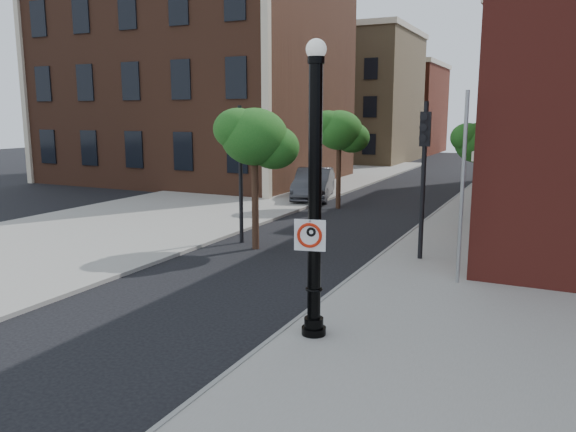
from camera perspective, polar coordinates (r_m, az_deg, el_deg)
The scene contains 16 objects.
ground at distance 12.67m, azimuth -10.22°, elevation -11.19°, with size 120.00×120.00×0.00m, color black.
sidewalk_right at distance 20.03m, azimuth 22.16°, elevation -3.57°, with size 8.00×60.00×0.12m, color gray.
sidewalk_left at distance 32.14m, azimuth -4.45°, elevation 2.17°, with size 10.00×50.00×0.12m, color gray.
curb_edge at distance 20.61m, azimuth 11.16°, elevation -2.59°, with size 0.10×60.00×0.14m, color gray.
victorian_building at distance 40.82m, azimuth -9.10°, elevation 16.03°, with size 18.60×14.60×17.95m.
bg_building_tan_a at distance 56.78m, azimuth 6.30°, elevation 11.68°, with size 12.00×12.00×12.00m, color olive.
bg_building_red at distance 70.11m, azimuth 10.18°, elevation 10.50°, with size 12.00×12.00×10.00m, color maroon.
lamppost at distance 11.15m, azimuth 2.74°, elevation 0.86°, with size 0.51×0.51×6.02m.
no_parking_sign at distance 11.13m, azimuth 2.25°, elevation -1.94°, with size 0.62×0.18×0.64m.
parked_car at distance 30.56m, azimuth 2.64°, elevation 3.27°, with size 1.81×5.19×1.71m, color #333338.
traffic_signal_left at distance 20.02m, azimuth -4.90°, elevation 6.55°, with size 0.40×0.43×4.90m.
traffic_signal_right at distance 17.71m, azimuth 13.66°, elevation 6.00°, with size 0.34×0.42×4.99m.
utility_pole at distance 15.46m, azimuth 17.28°, elevation 2.42°, with size 0.10×0.10×5.21m, color #999999.
street_tree_a at distance 19.03m, azimuth -3.28°, elevation 7.86°, with size 2.67×2.42×4.81m.
street_tree_b at distance 27.58m, azimuth 5.32°, elevation 8.55°, with size 2.66×2.40×4.78m.
street_tree_c at distance 25.32m, azimuth 18.84°, elevation 6.91°, with size 2.36×2.13×4.25m.
Camera 1 is at (7.02, -9.48, 4.61)m, focal length 35.00 mm.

